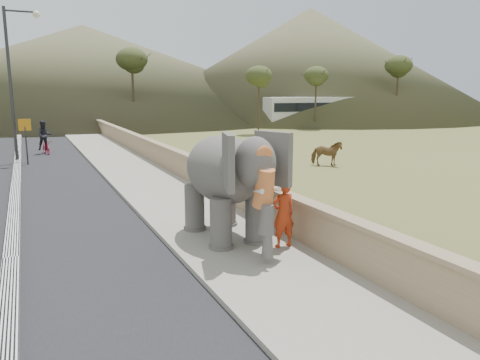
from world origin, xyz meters
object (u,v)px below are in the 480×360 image
at_px(lamppost, 16,70).
at_px(motorcyclist, 45,140).
at_px(cow, 326,153).
at_px(elephant_and_man, 225,184).

height_order(lamppost, motorcyclist, lamppost).
distance_m(lamppost, motorcyclist, 5.41).
bearing_deg(lamppost, cow, -27.89).
bearing_deg(elephant_and_man, cow, 43.75).
bearing_deg(elephant_and_man, lamppost, 105.84).
relative_size(lamppost, motorcyclist, 3.91).
xyz_separation_m(cow, motorcyclist, (-12.95, 10.91, 0.20)).
xyz_separation_m(cow, elephant_and_man, (-9.49, -9.08, 0.86)).
relative_size(cow, elephant_and_man, 0.40).
distance_m(cow, elephant_and_man, 13.17).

